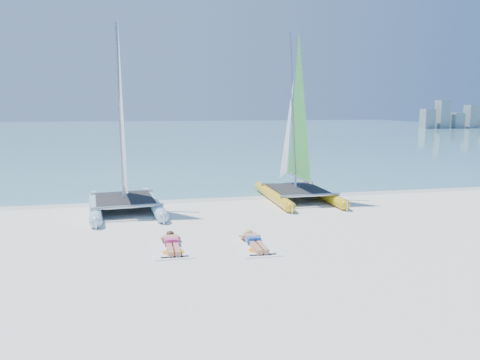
{
  "coord_description": "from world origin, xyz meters",
  "views": [
    {
      "loc": [
        -3.0,
        -13.34,
        3.71
      ],
      "look_at": [
        0.19,
        1.2,
        1.4
      ],
      "focal_mm": 35.0,
      "sensor_mm": 36.0,
      "label": 1
    }
  ],
  "objects_px": {
    "sunbather_a": "(172,243)",
    "catamaran_blue": "(123,153)",
    "catamaran_yellow": "(294,144)",
    "towel_b": "(256,247)",
    "towel_a": "(172,249)",
    "sunbather_b": "(254,241)"
  },
  "relations": [
    {
      "from": "catamaran_blue",
      "to": "catamaran_yellow",
      "type": "bearing_deg",
      "value": 3.42
    },
    {
      "from": "catamaran_yellow",
      "to": "towel_a",
      "type": "distance_m",
      "value": 8.6
    },
    {
      "from": "catamaran_blue",
      "to": "towel_b",
      "type": "distance_m",
      "value": 6.87
    },
    {
      "from": "towel_b",
      "to": "sunbather_a",
      "type": "bearing_deg",
      "value": 167.32
    },
    {
      "from": "towel_a",
      "to": "catamaran_yellow",
      "type": "bearing_deg",
      "value": 48.61
    },
    {
      "from": "catamaran_blue",
      "to": "sunbather_b",
      "type": "distance_m",
      "value": 6.69
    },
    {
      "from": "catamaran_blue",
      "to": "towel_a",
      "type": "bearing_deg",
      "value": -80.68
    },
    {
      "from": "catamaran_blue",
      "to": "towel_b",
      "type": "xyz_separation_m",
      "value": [
        3.56,
        -5.49,
        -2.1
      ]
    },
    {
      "from": "sunbather_a",
      "to": "catamaran_blue",
      "type": "bearing_deg",
      "value": 105.14
    },
    {
      "from": "catamaran_yellow",
      "to": "sunbather_a",
      "type": "bearing_deg",
      "value": -131.57
    },
    {
      "from": "towel_a",
      "to": "sunbather_a",
      "type": "xyz_separation_m",
      "value": [
        0.0,
        0.19,
        0.11
      ]
    },
    {
      "from": "sunbather_a",
      "to": "sunbather_b",
      "type": "xyz_separation_m",
      "value": [
        2.21,
        -0.3,
        0.0
      ]
    },
    {
      "from": "catamaran_yellow",
      "to": "sunbather_b",
      "type": "distance_m",
      "value": 7.45
    },
    {
      "from": "catamaran_yellow",
      "to": "sunbather_a",
      "type": "distance_m",
      "value": 8.44
    },
    {
      "from": "towel_a",
      "to": "sunbather_b",
      "type": "relative_size",
      "value": 1.07
    },
    {
      "from": "sunbather_b",
      "to": "towel_b",
      "type": "bearing_deg",
      "value": -90.0
    },
    {
      "from": "catamaran_blue",
      "to": "sunbather_a",
      "type": "bearing_deg",
      "value": -80.14
    },
    {
      "from": "catamaran_yellow",
      "to": "towel_a",
      "type": "height_order",
      "value": "catamaran_yellow"
    },
    {
      "from": "towel_a",
      "to": "sunbather_a",
      "type": "bearing_deg",
      "value": 90.0
    },
    {
      "from": "towel_b",
      "to": "sunbather_b",
      "type": "xyz_separation_m",
      "value": [
        -0.0,
        0.19,
        0.11
      ]
    },
    {
      "from": "sunbather_b",
      "to": "catamaran_blue",
      "type": "bearing_deg",
      "value": 123.86
    },
    {
      "from": "catamaran_blue",
      "to": "towel_a",
      "type": "height_order",
      "value": "catamaran_blue"
    }
  ]
}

